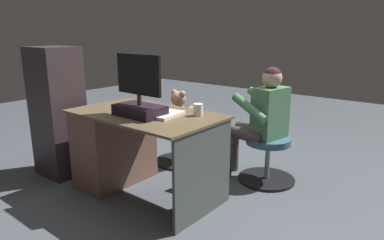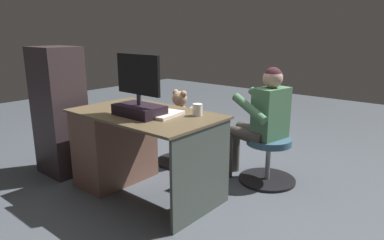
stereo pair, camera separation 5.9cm
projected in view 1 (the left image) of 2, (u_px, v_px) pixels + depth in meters
name	position (u px, v px, depth m)	size (l,w,h in m)	color
ground_plane	(179.00, 177.00, 3.31)	(10.00, 10.00, 0.00)	#4B525A
desk	(121.00, 144.00, 3.10)	(1.26, 0.74, 0.72)	brown
monitor	(139.00, 99.00, 2.69)	(0.46, 0.24, 0.48)	black
keyboard	(148.00, 109.00, 2.91)	(0.42, 0.14, 0.02)	black
computer_mouse	(124.00, 103.00, 3.10)	(0.06, 0.10, 0.04)	#2C2124
cup	(198.00, 110.00, 2.72)	(0.08, 0.08, 0.10)	white
tv_remote	(129.00, 110.00, 2.88)	(0.04, 0.15, 0.02)	black
notebook_binder	(164.00, 114.00, 2.72)	(0.22, 0.30, 0.02)	silver
office_chair_teddy	(179.00, 141.00, 3.64)	(0.51, 0.51, 0.42)	black
teddy_bear	(179.00, 109.00, 3.56)	(0.26, 0.26, 0.36)	tan
visitor_chair	(267.00, 157.00, 3.19)	(0.53, 0.53, 0.42)	black
person	(260.00, 116.00, 3.14)	(0.56, 0.53, 1.07)	#4E7E57
equipment_rack	(58.00, 112.00, 3.28)	(0.44, 0.36, 1.23)	#352A2D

